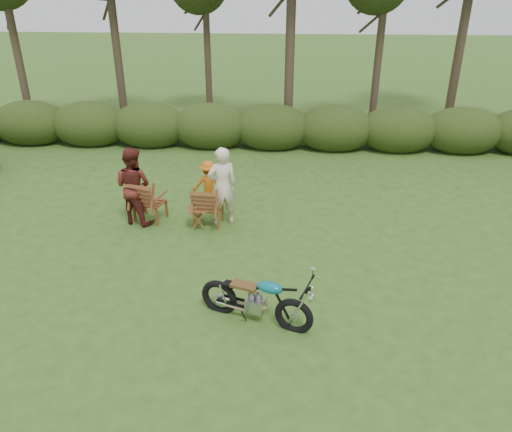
# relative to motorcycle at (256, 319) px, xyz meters

# --- Properties ---
(ground) EXTENTS (80.00, 80.00, 0.00)m
(ground) POSITION_rel_motorcycle_xyz_m (-0.02, -0.02, 0.00)
(ground) COLOR #2D4B19
(ground) RESTS_ON ground
(tree_line) EXTENTS (22.52, 11.62, 8.14)m
(tree_line) POSITION_rel_motorcycle_xyz_m (0.48, 9.72, 3.81)
(tree_line) COLOR #3A2D1F
(tree_line) RESTS_ON ground
(motorcycle) EXTENTS (1.99, 1.28, 1.06)m
(motorcycle) POSITION_rel_motorcycle_xyz_m (0.00, 0.00, 0.00)
(motorcycle) COLOR #0DAAAE
(motorcycle) RESTS_ON ground
(lawn_chair_right) EXTENTS (0.74, 0.74, 0.97)m
(lawn_chair_right) POSITION_rel_motorcycle_xyz_m (-1.27, 3.38, 0.00)
(lawn_chair_right) COLOR brown
(lawn_chair_right) RESTS_ON ground
(lawn_chair_left) EXTENTS (0.87, 0.87, 1.04)m
(lawn_chair_left) POSITION_rel_motorcycle_xyz_m (-2.64, 3.52, 0.00)
(lawn_chair_left) COLOR brown
(lawn_chair_left) RESTS_ON ground
(side_table) EXTENTS (0.51, 0.45, 0.47)m
(side_table) POSITION_rel_motorcycle_xyz_m (-1.49, 3.21, 0.23)
(side_table) COLOR brown
(side_table) RESTS_ON ground
(cup) EXTENTS (0.14, 0.14, 0.10)m
(cup) POSITION_rel_motorcycle_xyz_m (-1.52, 3.19, 0.52)
(cup) COLOR beige
(cup) RESTS_ON side_table
(adult_a) EXTENTS (0.78, 0.65, 1.82)m
(adult_a) POSITION_rel_motorcycle_xyz_m (-0.96, 3.46, 0.00)
(adult_a) COLOR beige
(adult_a) RESTS_ON ground
(adult_b) EXTENTS (1.04, 0.92, 1.78)m
(adult_b) POSITION_rel_motorcycle_xyz_m (-2.95, 3.40, 0.00)
(adult_b) COLOR #5A1E19
(adult_b) RESTS_ON ground
(child) EXTENTS (0.78, 0.48, 1.16)m
(child) POSITION_rel_motorcycle_xyz_m (-1.40, 4.34, 0.00)
(child) COLOR #BE5A11
(child) RESTS_ON ground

